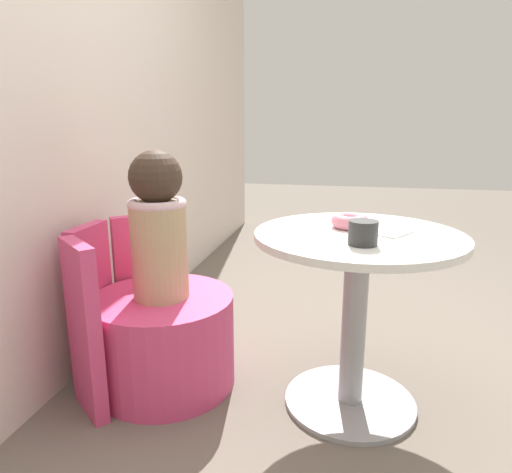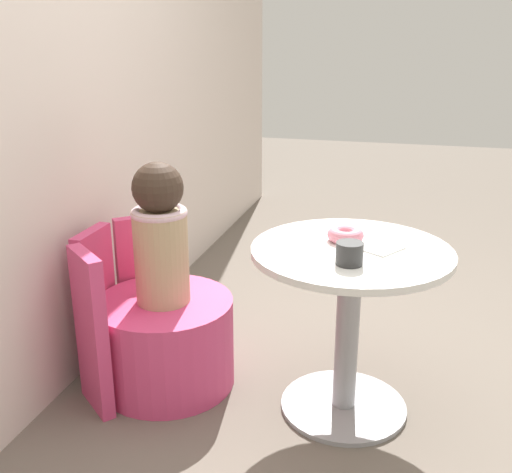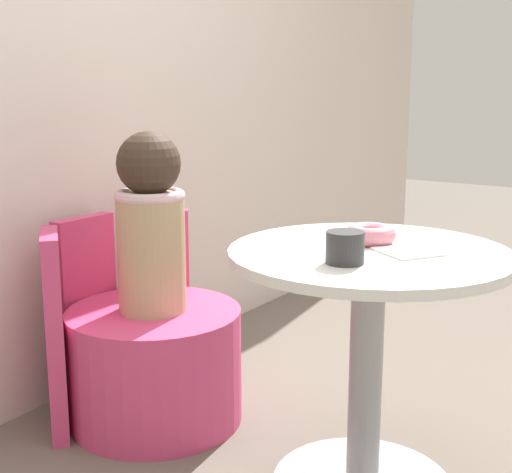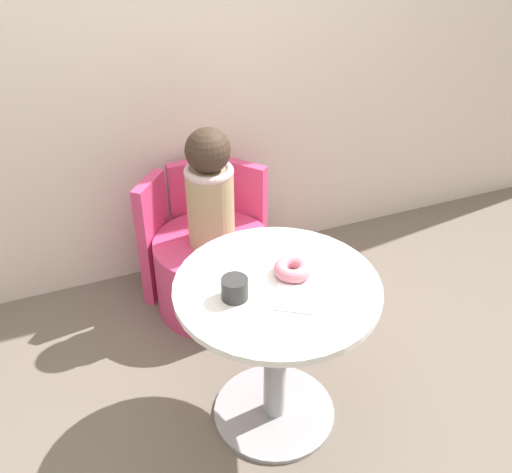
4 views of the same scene
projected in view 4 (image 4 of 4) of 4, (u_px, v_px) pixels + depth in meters
The scene contains 9 objects.
ground_plane at pixel (258, 419), 2.33m from camera, with size 12.00×12.00×0.00m, color #665B51.
back_wall at pixel (159, 30), 2.52m from camera, with size 6.00×0.06×2.40m.
round_table at pixel (276, 329), 2.11m from camera, with size 0.70×0.70×0.64m.
tub_chair at pixel (214, 273), 2.80m from camera, with size 0.54×0.54×0.36m.
booth_backrest at pixel (198, 225), 2.90m from camera, with size 0.64×0.23×0.62m.
child_figure at pixel (210, 189), 2.55m from camera, with size 0.21×0.21×0.55m.
donut at pixel (293, 269), 2.03m from camera, with size 0.13×0.13×0.05m.
cup at pixel (235, 288), 1.92m from camera, with size 0.09×0.09×0.07m.
paper_napkin at pixel (295, 299), 1.93m from camera, with size 0.18×0.18×0.01m.
Camera 4 is at (-0.57, -1.41, 1.90)m, focal length 42.00 mm.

